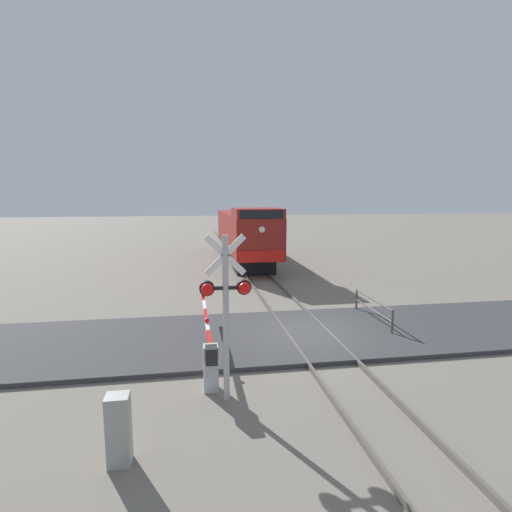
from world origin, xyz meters
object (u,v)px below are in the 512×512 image
object	(u,v)px
locomotive	(245,233)
guard_railing	(373,307)
utility_cabinet	(119,430)
crossing_signal	(226,300)
crossing_gate	(209,347)

from	to	relation	value
locomotive	guard_railing	world-z (taller)	locomotive
utility_cabinet	guard_railing	bearing A→B (deg)	40.62
locomotive	crossing_signal	distance (m)	20.06
guard_railing	crossing_signal	bearing A→B (deg)	-140.42
crossing_signal	guard_railing	distance (m)	7.87
utility_cabinet	guard_railing	world-z (taller)	utility_cabinet
crossing_signal	locomotive	bearing A→B (deg)	81.01
locomotive	crossing_gate	size ratio (longest dim) A/B	2.36
locomotive	crossing_signal	size ratio (longest dim) A/B	3.68
crossing_signal	guard_railing	size ratio (longest dim) A/B	1.27
locomotive	crossing_signal	xyz separation A→B (m)	(-3.14, -19.81, 0.37)
crossing_gate	locomotive	bearing A→B (deg)	79.33
locomotive	crossing_gate	distance (m)	18.80
crossing_gate	utility_cabinet	size ratio (longest dim) A/B	4.68
crossing_gate	crossing_signal	bearing A→B (deg)	-76.28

